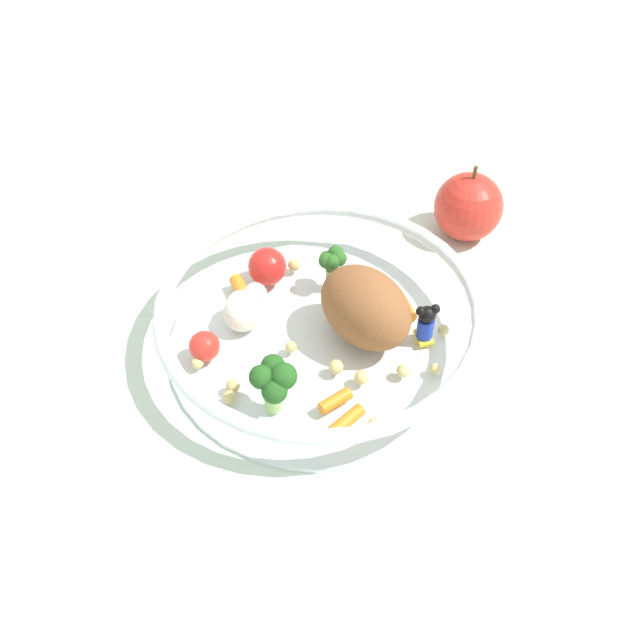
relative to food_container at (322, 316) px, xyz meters
The scene contains 3 objects.
ground_plane 0.04m from the food_container, behind, with size 2.40×2.40×0.00m, color silver.
food_container is the anchor object (origin of this frame).
loose_apple 0.20m from the food_container, 57.49° to the left, with size 0.06×0.06×0.08m.
Camera 1 is at (0.10, -0.38, 0.43)m, focal length 39.16 mm.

